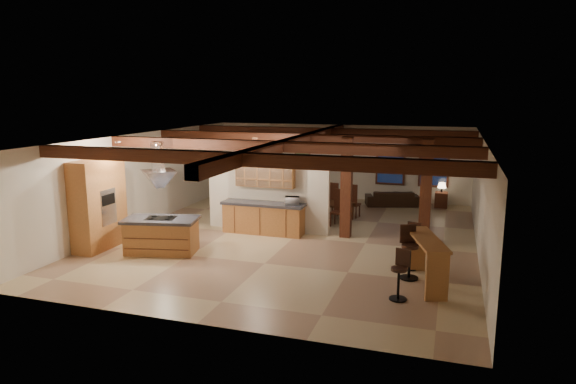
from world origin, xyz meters
name	(u,v)px	position (x,y,z in m)	size (l,w,h in m)	color
ground	(294,237)	(0.00, 0.00, 0.00)	(12.00, 12.00, 0.00)	tan
room_walls	(295,177)	(0.00, 0.00, 1.78)	(12.00, 12.00, 12.00)	beige
ceiling_beams	(295,142)	(0.00, 0.00, 2.76)	(10.00, 12.00, 0.28)	#36150D
timber_posts	(386,179)	(2.50, 0.50, 1.76)	(2.50, 0.30, 2.90)	#36150D
partition_wall	(268,195)	(-1.00, 0.50, 1.10)	(3.80, 0.18, 2.20)	beige
pantry_cabinet	(98,204)	(-4.67, -2.60, 1.20)	(0.67, 1.60, 2.40)	#AE6A38
back_counter	(263,218)	(-1.00, 0.11, 0.48)	(2.50, 0.66, 0.94)	#AE6A38
upper_display_cabinet	(265,171)	(-1.00, 0.31, 1.85)	(1.80, 0.36, 0.95)	#AE6A38
range_hood	(159,186)	(-2.87, -2.46, 1.78)	(1.10, 1.10, 1.40)	silver
back_windows	(412,164)	(2.80, 5.93, 1.50)	(2.70, 0.07, 1.70)	#36150D
framed_art	(303,154)	(-1.50, 5.94, 1.70)	(0.65, 0.05, 0.85)	#36150D
recessed_cans	(180,142)	(-2.53, -1.93, 2.87)	(3.16, 2.46, 0.03)	silver
kitchen_island	(162,235)	(-2.87, -2.46, 0.47)	(2.06, 1.39, 0.94)	#AE6A38
dining_table	(327,210)	(0.37, 2.40, 0.29)	(1.66, 0.92, 0.58)	#3F200F
sofa	(392,198)	(2.20, 5.17, 0.28)	(1.93, 0.75, 0.56)	black
microwave	(292,201)	(-0.10, 0.11, 1.05)	(0.41, 0.28, 0.23)	#BABABF
bar_counter	(426,253)	(3.81, -2.72, 0.71)	(1.07, 2.06, 1.05)	#AE6A38
side_table	(441,200)	(3.94, 5.42, 0.28)	(0.45, 0.45, 0.56)	#36150D
table_lamp	(442,185)	(3.94, 5.42, 0.81)	(0.30, 0.30, 0.36)	black
bar_stool_a	(400,275)	(3.36, -3.72, 0.52)	(0.38, 0.39, 1.03)	black
bar_stool_b	(409,252)	(3.44, -2.43, 0.61)	(0.46, 0.47, 1.21)	black
bar_stool_c	(412,246)	(3.44, -1.74, 0.56)	(0.40, 0.41, 1.10)	black
dining_chairs	(327,202)	(0.37, 2.40, 0.59)	(2.05, 2.05, 1.15)	#36150D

